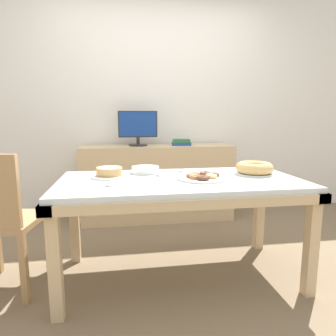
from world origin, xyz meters
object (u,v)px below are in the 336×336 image
(cake_golden_bundt, at_px, (254,168))
(pastry_platter, at_px, (202,177))
(computer_monitor, at_px, (138,128))
(book_stack, at_px, (181,142))
(tealight_near_front, at_px, (109,185))
(tealight_centre, at_px, (158,175))
(plate_stack, at_px, (145,170))
(cake_chocolate_round, at_px, (109,173))
(tealight_near_cakes, at_px, (194,171))
(tealight_right_edge, at_px, (181,171))

(cake_golden_bundt, bearing_deg, pastry_platter, -166.50)
(computer_monitor, bearing_deg, book_stack, 0.17)
(tealight_near_front, relative_size, tealight_centre, 1.00)
(plate_stack, bearing_deg, computer_monitor, 89.55)
(tealight_near_front, distance_m, tealight_centre, 0.44)
(cake_chocolate_round, height_order, pastry_platter, cake_chocolate_round)
(computer_monitor, relative_size, plate_stack, 2.02)
(cake_chocolate_round, height_order, tealight_centre, cake_chocolate_round)
(pastry_platter, relative_size, tealight_centre, 8.59)
(computer_monitor, distance_m, tealight_centre, 1.22)
(computer_monitor, xyz_separation_m, pastry_platter, (0.36, -1.33, -0.29))
(book_stack, bearing_deg, pastry_platter, -95.39)
(computer_monitor, bearing_deg, cake_chocolate_round, -103.39)
(pastry_platter, distance_m, tealight_near_front, 0.64)
(cake_chocolate_round, relative_size, pastry_platter, 0.78)
(tealight_near_front, bearing_deg, cake_golden_bundt, 12.57)
(tealight_near_front, bearing_deg, tealight_centre, 39.13)
(tealight_near_cakes, height_order, tealight_centre, same)
(tealight_near_front, bearing_deg, tealight_near_cakes, 31.51)
(tealight_near_front, bearing_deg, cake_chocolate_round, 91.17)
(tealight_right_edge, relative_size, tealight_centre, 1.00)
(pastry_platter, bearing_deg, book_stack, 84.61)
(pastry_platter, height_order, tealight_centre, pastry_platter)
(cake_golden_bundt, distance_m, tealight_right_edge, 0.55)
(cake_golden_bundt, height_order, tealight_near_front, cake_golden_bundt)
(plate_stack, bearing_deg, tealight_near_front, -121.48)
(tealight_near_cakes, bearing_deg, pastry_platter, -91.38)
(book_stack, height_order, tealight_near_front, book_stack)
(tealight_near_front, height_order, tealight_near_cakes, same)
(computer_monitor, relative_size, cake_chocolate_round, 1.58)
(cake_chocolate_round, relative_size, tealight_centre, 6.71)
(pastry_platter, bearing_deg, tealight_near_cakes, 88.62)
(cake_chocolate_round, height_order, tealight_near_cakes, cake_chocolate_round)
(pastry_platter, distance_m, plate_stack, 0.47)
(plate_stack, relative_size, tealight_near_front, 5.25)
(cake_chocolate_round, bearing_deg, book_stack, 56.74)
(cake_golden_bundt, bearing_deg, cake_chocolate_round, 176.23)
(cake_golden_bundt, relative_size, tealight_centre, 6.83)
(computer_monitor, distance_m, pastry_platter, 1.41)
(computer_monitor, relative_size, pastry_platter, 1.23)
(computer_monitor, distance_m, tealight_near_cakes, 1.17)
(cake_chocolate_round, relative_size, cake_golden_bundt, 0.98)
(computer_monitor, relative_size, tealight_near_front, 10.60)
(cake_golden_bundt, distance_m, plate_stack, 0.82)
(tealight_near_cakes, bearing_deg, plate_stack, 174.21)
(plate_stack, xyz_separation_m, tealight_near_cakes, (0.37, -0.04, -0.01))
(cake_golden_bundt, height_order, tealight_near_cakes, cake_golden_bundt)
(cake_chocolate_round, distance_m, tealight_right_edge, 0.56)
(cake_chocolate_round, relative_size, plate_stack, 1.28)
(pastry_platter, relative_size, tealight_near_front, 8.59)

